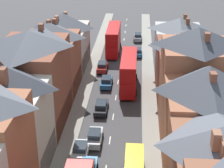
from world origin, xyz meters
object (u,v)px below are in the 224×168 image
object	(u,v)px
car_parked_right_a	(106,82)
car_parked_right_b	(95,137)
double_decker_bus_mid_street	(129,72)
double_decker_bus_lead	(113,39)
car_far_grey	(138,37)
delivery_van	(134,165)
car_parked_left_a	(101,107)
car_parked_left_b	(102,67)
car_mid_black	(81,150)
car_near_blue	(137,52)

from	to	relation	value
car_parked_right_a	car_parked_right_b	size ratio (longest dim) A/B	1.07
double_decker_bus_mid_street	car_parked_right_a	xyz separation A→B (m)	(-3.59, 0.26, -1.98)
car_parked_right_a	double_decker_bus_lead	bearing A→B (deg)	90.03
double_decker_bus_lead	car_far_grey	bearing A→B (deg)	59.38
double_decker_bus_lead	delivery_van	world-z (taller)	double_decker_bus_lead
car_parked_left_a	delivery_van	world-z (taller)	delivery_van
car_parked_left_a	car_parked_left_b	size ratio (longest dim) A/B	1.02
car_parked_left_b	car_parked_right_b	distance (m)	23.50
double_decker_bus_mid_street	car_parked_right_b	distance (m)	17.12
car_parked_right_a	car_mid_black	distance (m)	19.79
car_far_grey	car_parked_right_b	xyz separation A→B (m)	(-4.90, -42.04, -0.00)
car_near_blue	car_parked_left_a	world-z (taller)	car_parked_left_a
car_near_blue	double_decker_bus_lead	bearing A→B (deg)	159.44
car_mid_black	car_parked_left_b	world-z (taller)	car_parked_left_b
car_parked_left_a	car_parked_right_a	distance (m)	8.83
car_parked_right_a	car_parked_left_a	bearing A→B (deg)	-90.00
double_decker_bus_mid_street	car_far_grey	size ratio (longest dim) A/B	2.47
car_near_blue	car_parked_left_b	distance (m)	10.47
car_far_grey	car_parked_right_a	bearing A→B (deg)	-101.02
car_parked_right_b	delivery_van	xyz separation A→B (m)	(4.90, -5.99, 0.48)
car_parked_right_a	car_parked_left_b	distance (m)	6.71
car_parked_left_b	car_parked_right_b	size ratio (longest dim) A/B	1.07
double_decker_bus_mid_street	car_near_blue	distance (m)	15.46
car_parked_left_a	car_parked_right_b	distance (m)	8.05
double_decker_bus_lead	double_decker_bus_mid_street	size ratio (longest dim) A/B	1.00
car_mid_black	car_far_grey	xyz separation A→B (m)	(6.20, 44.90, 0.01)
car_near_blue	double_decker_bus_mid_street	bearing A→B (deg)	-94.90
car_parked_right_a	delivery_van	world-z (taller)	delivery_van
double_decker_bus_mid_street	car_parked_right_b	bearing A→B (deg)	-102.19
car_mid_black	car_parked_right_b	world-z (taller)	car_parked_right_b
car_near_blue	car_parked_right_a	world-z (taller)	car_parked_right_a
double_decker_bus_mid_street	car_mid_black	size ratio (longest dim) A/B	2.84
car_parked_left_b	car_parked_right_a	bearing A→B (deg)	-78.83
car_parked_left_a	car_parked_left_b	bearing A→B (deg)	94.82
double_decker_bus_lead	delivery_van	bearing A→B (deg)	-82.96
double_decker_bus_lead	double_decker_bus_mid_street	world-z (taller)	same
double_decker_bus_mid_street	car_mid_black	bearing A→B (deg)	-104.09
car_parked_left_a	car_mid_black	world-z (taller)	car_mid_black
car_far_grey	delivery_van	xyz separation A→B (m)	(-0.00, -48.03, 0.48)
double_decker_bus_mid_street	double_decker_bus_lead	bearing A→B (deg)	101.88
car_mid_black	double_decker_bus_mid_street	bearing A→B (deg)	75.91
car_parked_left_b	delivery_van	bearing A→B (deg)	-78.12
car_near_blue	car_parked_left_a	xyz separation A→B (m)	(-4.90, -23.85, 0.01)
car_mid_black	delivery_van	xyz separation A→B (m)	(6.20, -3.13, 0.50)
car_near_blue	car_mid_black	distance (m)	35.31
car_far_grey	car_parked_right_b	bearing A→B (deg)	-96.65
car_parked_right_a	car_far_grey	distance (m)	25.62
car_near_blue	car_parked_right_a	xyz separation A→B (m)	(-4.90, -15.01, 0.04)
car_parked_left_b	car_parked_left_a	bearing A→B (deg)	-85.18
car_parked_right_a	car_parked_left_b	world-z (taller)	car_parked_left_b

